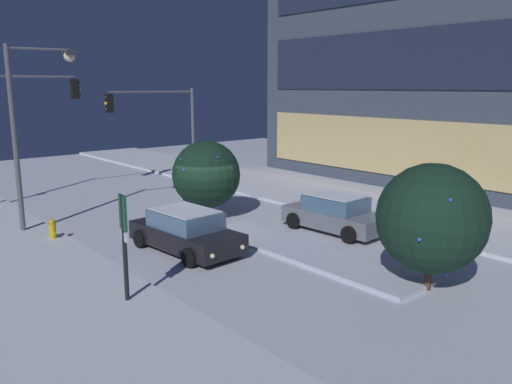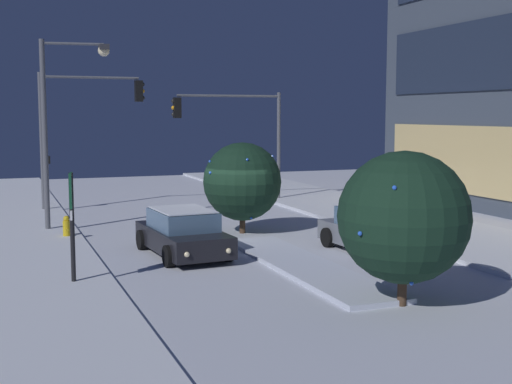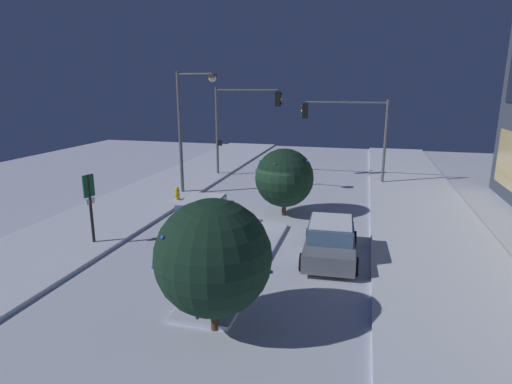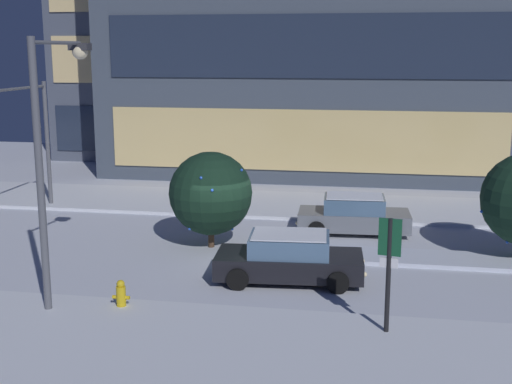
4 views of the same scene
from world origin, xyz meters
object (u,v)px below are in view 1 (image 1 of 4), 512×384
Objects in this scene: fire_hydrant at (53,231)px; parking_info_sign at (124,235)px; car_near at (186,231)px; street_lamp_arched at (32,112)px; traffic_light_corner_far_left at (158,116)px; car_far at (335,214)px; traffic_light_corner_near_left at (23,114)px; decorated_tree_median at (432,218)px; decorated_tree_left_of_median at (206,175)px.

fire_hydrant is 7.22m from parking_info_sign.
street_lamp_arched is (-5.94, -3.02, 4.04)m from car_near.
traffic_light_corner_far_left is 12.43m from fire_hydrant.
car_far is 0.60× the size of street_lamp_arched.
traffic_light_corner_near_left is 20.05m from decorated_tree_median.
car_near is at bearing -156.07° from decorated_tree_median.
parking_info_sign is (14.75, -9.58, -2.07)m from traffic_light_corner_far_left.
traffic_light_corner_far_left is 19.63m from decorated_tree_median.
parking_info_sign is (7.04, -0.51, 1.50)m from fire_hydrant.
decorated_tree_left_of_median reaches higher than car_near.
decorated_tree_left_of_median is (8.67, -2.69, -2.04)m from traffic_light_corner_far_left.
traffic_light_corner_far_left is 1.67× the size of decorated_tree_left_of_median.
decorated_tree_left_of_median is (-6.08, 6.88, 0.04)m from parking_info_sign.
decorated_tree_left_of_median is at bearing -60.70° from traffic_light_corner_near_left.
traffic_light_corner_near_left reaches higher than car_near.
traffic_light_corner_far_left is 6.62× the size of fire_hydrant.
decorated_tree_median is at bearing -75.54° from traffic_light_corner_near_left.
car_far is 1.28× the size of decorated_tree_left_of_median.
street_lamp_arched reaches higher than car_far.
fire_hydrant is at bearing -150.77° from decorated_tree_median.
traffic_light_corner_near_left is at bearing -176.04° from car_near.
traffic_light_corner_far_left is (-13.63, -0.07, 3.29)m from car_far.
car_far is 1.47× the size of parking_info_sign.
car_far is 12.47m from street_lamp_arched.
street_lamp_arched is (-7.69, -8.95, 4.04)m from car_far.
traffic_light_corner_far_left reaches higher than decorated_tree_left_of_median.
parking_info_sign is (8.81, -0.69, -2.83)m from street_lamp_arched.
fire_hydrant is (1.77, -0.18, -4.33)m from street_lamp_arched.
decorated_tree_left_of_median is at bearing 52.05° from parking_info_sign.
car_far is 5.81m from decorated_tree_left_of_median.
traffic_light_corner_near_left reaches higher than car_far.
street_lamp_arched reaches higher than fire_hydrant.
parking_info_sign is at bearing -98.01° from traffic_light_corner_near_left.
traffic_light_corner_far_left reaches higher than car_near.
car_near is 1.35× the size of decorated_tree_left_of_median.
car_near is 6.18m from car_far.
decorated_tree_left_of_median is (-3.21, 3.17, 1.25)m from car_near.
traffic_light_corner_far_left is 1.92× the size of parking_info_sign.
parking_info_sign is (1.12, -9.64, 1.21)m from car_far.
street_lamp_arched is at bearing 33.76° from traffic_light_corner_far_left.
car_near is 8.32m from decorated_tree_median.
traffic_light_corner_near_left is at bearing 168.49° from fire_hydrant.
parking_info_sign is at bearing -87.38° from street_lamp_arched.
traffic_light_corner_near_left reaches higher than traffic_light_corner_far_left.
car_near is 0.73× the size of traffic_light_corner_near_left.
fire_hydrant is at bearing -146.50° from car_near.
decorated_tree_median reaches higher than car_far.
car_near is 12.46m from traffic_light_corner_near_left.
traffic_light_corner_far_left is at bearing 40.86° from street_lamp_arched.
car_near is 1.06× the size of car_far.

